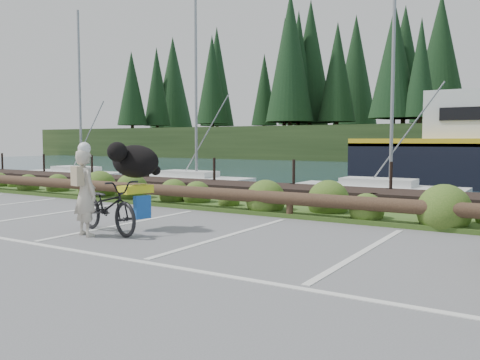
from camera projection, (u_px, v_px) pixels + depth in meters
name	position (u px, v px, depth m)	size (l,w,h in m)	color
ground	(157.00, 257.00, 7.82)	(72.00, 72.00, 0.00)	#5F5F61
vegetation_strip	(302.00, 212.00, 12.31)	(34.00, 1.60, 0.10)	#3D5B21
log_rail	(290.00, 218.00, 11.72)	(32.00, 0.30, 0.60)	#443021
bicycle	(108.00, 206.00, 9.80)	(0.69, 1.97, 1.04)	black
cyclist	(85.00, 193.00, 9.46)	(0.59, 0.39, 1.62)	beige
dog	(135.00, 161.00, 10.18)	(1.15, 0.56, 0.66)	black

